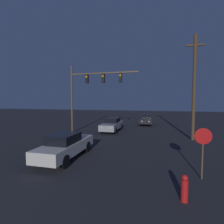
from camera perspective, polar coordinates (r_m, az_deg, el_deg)
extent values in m
cube|color=beige|center=(10.93, -14.72, -11.01)|extent=(1.69, 4.77, 0.63)
cube|color=black|center=(10.60, -15.40, -8.29)|extent=(1.40, 1.94, 0.52)
cylinder|color=black|center=(12.60, -14.37, -10.51)|extent=(0.19, 0.71, 0.70)
cylinder|color=black|center=(11.97, -8.06, -11.17)|extent=(0.19, 0.71, 0.70)
cylinder|color=black|center=(10.22, -22.56, -14.05)|extent=(0.19, 0.71, 0.70)
cylinder|color=black|center=(9.45, -15.14, -15.38)|extent=(0.19, 0.71, 0.70)
sphere|color=#F9EFC6|center=(13.18, -11.31, -8.15)|extent=(0.18, 0.18, 0.18)
sphere|color=#F9EFC6|center=(12.82, -7.72, -8.43)|extent=(0.18, 0.18, 0.18)
cube|color=#99999E|center=(19.42, -0.01, -4.44)|extent=(1.70, 4.77, 0.63)
cube|color=black|center=(19.58, 0.16, -2.68)|extent=(1.40, 1.94, 0.52)
cylinder|color=black|center=(17.89, 1.11, -6.16)|extent=(0.19, 0.71, 0.70)
cylinder|color=black|center=(18.28, -3.41, -5.96)|extent=(0.19, 0.71, 0.70)
cylinder|color=black|center=(20.73, 2.98, -4.81)|extent=(0.19, 0.71, 0.70)
cylinder|color=black|center=(21.06, -0.97, -4.67)|extent=(0.19, 0.71, 0.70)
sphere|color=#F9EFC6|center=(17.02, -0.57, -5.38)|extent=(0.18, 0.18, 0.18)
sphere|color=#F9EFC6|center=(17.26, -3.41, -5.26)|extent=(0.18, 0.18, 0.18)
cube|color=black|center=(25.38, 11.01, -2.58)|extent=(1.86, 4.82, 0.63)
cube|color=black|center=(25.56, 11.04, -1.24)|extent=(1.47, 1.98, 0.52)
cylinder|color=black|center=(23.95, 12.68, -3.74)|extent=(0.22, 0.71, 0.70)
cylinder|color=black|center=(23.99, 9.16, -3.68)|extent=(0.22, 0.71, 0.70)
cylinder|color=black|center=(26.87, 12.65, -2.94)|extent=(0.22, 0.71, 0.70)
cylinder|color=black|center=(26.90, 9.51, -2.89)|extent=(0.22, 0.71, 0.70)
sphere|color=#F9EFC6|center=(22.99, 11.97, -3.09)|extent=(0.18, 0.18, 0.18)
sphere|color=#F9EFC6|center=(23.01, 9.78, -3.06)|extent=(0.18, 0.18, 0.18)
cylinder|color=brown|center=(18.88, -12.99, 3.84)|extent=(0.18, 0.18, 6.99)
cube|color=brown|center=(17.70, -2.88, 12.59)|extent=(6.99, 0.12, 0.12)
cube|color=black|center=(18.25, -8.18, 10.67)|extent=(0.28, 0.28, 0.90)
cylinder|color=orange|center=(18.14, -8.38, 11.35)|extent=(0.20, 0.02, 0.20)
cube|color=black|center=(17.63, -2.87, 10.95)|extent=(0.28, 0.28, 0.90)
cylinder|color=orange|center=(17.51, -3.03, 11.66)|extent=(0.20, 0.02, 0.20)
cube|color=black|center=(17.16, 2.78, 11.15)|extent=(0.28, 0.28, 0.90)
cylinder|color=orange|center=(17.04, 2.67, 11.88)|extent=(0.20, 0.02, 0.20)
cylinder|color=brown|center=(8.70, 27.44, -12.01)|extent=(0.07, 0.07, 2.25)
cylinder|color=red|center=(8.51, 27.62, -7.01)|extent=(0.70, 0.03, 0.70)
cylinder|color=#4C3823|center=(16.66, 25.22, 7.10)|extent=(0.28, 0.28, 9.01)
cube|color=#4C3823|center=(17.27, 25.57, 19.12)|extent=(1.44, 0.14, 0.14)
cylinder|color=red|center=(6.93, 22.58, -22.66)|extent=(0.24, 0.24, 0.75)
sphere|color=red|center=(6.74, 22.68, -19.24)|extent=(0.22, 0.22, 0.22)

